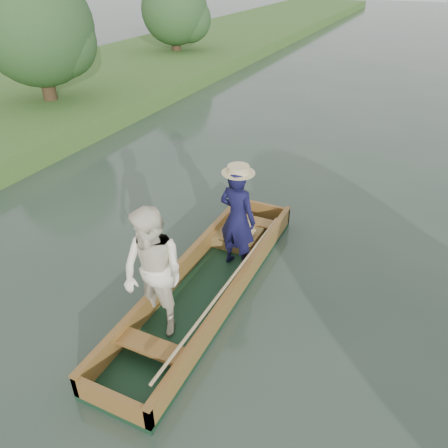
% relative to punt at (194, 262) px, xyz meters
% --- Properties ---
extents(ground, '(120.00, 120.00, 0.00)m').
position_rel_punt_xyz_m(ground, '(0.09, 0.25, -0.73)').
color(ground, '#283D30').
rests_on(ground, ground).
extents(trees_far, '(4.15, 12.91, 4.53)m').
position_rel_punt_xyz_m(trees_far, '(-8.94, 10.48, 1.80)').
color(trees_far, '#47331E').
rests_on(trees_far, ground).
extents(punt, '(1.33, 5.00, 2.00)m').
position_rel_punt_xyz_m(punt, '(0.00, 0.00, 0.00)').
color(punt, black).
rests_on(punt, ground).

